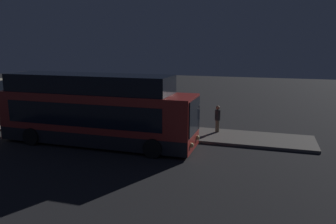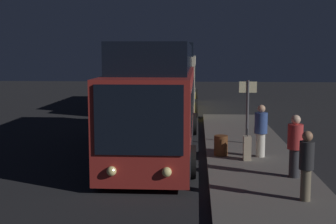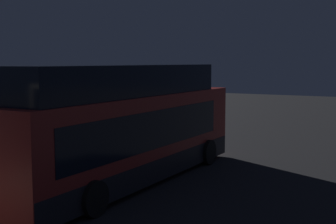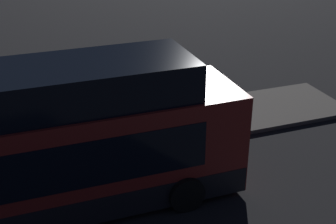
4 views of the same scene
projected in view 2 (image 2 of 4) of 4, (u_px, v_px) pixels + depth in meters
The scene contains 10 objects.
ground at pixel (158, 158), 15.28m from camera, with size 80.00×80.00×0.00m, color #232326.
platform at pixel (252, 158), 15.08m from camera, with size 20.00×2.92×0.14m.
bus_lead at pixel (158, 104), 16.41m from camera, with size 10.69×2.72×3.73m.
bus_second at pixel (175, 80), 28.19m from camera, with size 10.16×2.80×3.95m.
passenger_boarding at pixel (295, 144), 12.34m from camera, with size 0.57×0.57×1.68m.
passenger_waiting at pixel (261, 129), 14.79m from camera, with size 0.60×0.43×1.66m.
passenger_with_bags at pixel (306, 163), 10.38m from camera, with size 0.46×0.46×1.59m.
suitcase at pixel (247, 148), 14.40m from camera, with size 0.35×0.23×0.98m.
sign_post at pixel (248, 104), 16.95m from camera, with size 0.10×0.64×2.30m.
trash_bin at pixel (221, 145), 15.04m from camera, with size 0.44×0.44×0.65m.
Camera 2 is at (14.91, 1.28, 3.45)m, focal length 50.00 mm.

